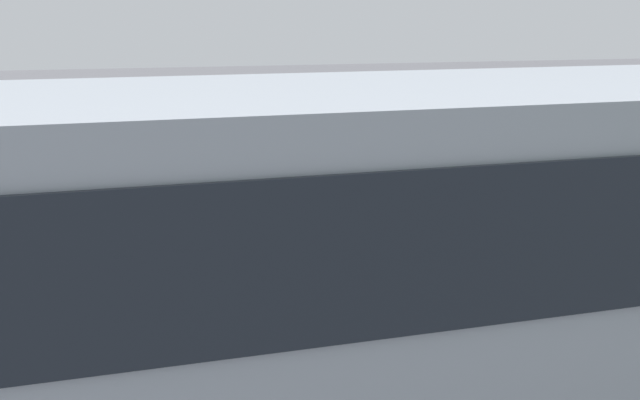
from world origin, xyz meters
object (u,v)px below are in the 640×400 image
spectator_far_left (540,236)px  spectator_right (251,265)px  tour_bus (489,281)px  parked_motorcycle_silver (304,324)px  spectator_centre (341,247)px  spectator_left (438,244)px  stunt_motorcycle (232,173)px  traffic_cone (337,208)px

spectator_far_left → spectator_right: size_ratio=1.04×
tour_bus → parked_motorcycle_silver: size_ratio=5.27×
spectator_centre → spectator_right: spectator_right is taller
parked_motorcycle_silver → spectator_right: bearing=-51.0°
spectator_left → stunt_motorcycle: spectator_left is taller
spectator_right → traffic_cone: spectator_right is taller
spectator_left → parked_motorcycle_silver: size_ratio=0.84×
spectator_left → traffic_cone: bearing=-89.4°
traffic_cone → spectator_far_left: bearing=107.1°
tour_bus → spectator_far_left: (-2.11, -2.69, -0.60)m
tour_bus → stunt_motorcycle: tour_bus is taller
spectator_far_left → spectator_left: 1.33m
spectator_far_left → spectator_right: bearing=0.6°
spectator_far_left → tour_bus: bearing=52.0°
spectator_left → stunt_motorcycle: 5.02m
spectator_left → parked_motorcycle_silver: spectator_left is taller
traffic_cone → parked_motorcycle_silver: bearing=70.6°
spectator_right → spectator_left: bearing=-177.2°
spectator_centre → stunt_motorcycle: 4.44m
spectator_centre → parked_motorcycle_silver: size_ratio=0.81×
spectator_right → parked_motorcycle_silver: spectator_right is taller
spectator_far_left → spectator_centre: spectator_far_left is taller
spectator_left → traffic_cone: size_ratio=2.74×
spectator_right → parked_motorcycle_silver: 0.91m
spectator_right → parked_motorcycle_silver: size_ratio=0.82×
parked_motorcycle_silver → traffic_cone: bearing=-109.4°
spectator_left → tour_bus: bearing=74.4°
spectator_centre → stunt_motorcycle: bearing=-80.4°
spectator_far_left → parked_motorcycle_silver: size_ratio=0.85×
stunt_motorcycle → tour_bus: bearing=98.6°
spectator_left → spectator_centre: size_ratio=1.04×
spectator_centre → stunt_motorcycle: size_ratio=0.86×
spectator_left → spectator_centre: bearing=-13.5°
tour_bus → stunt_motorcycle: size_ratio=5.61×
spectator_left → stunt_motorcycle: size_ratio=0.90×
spectator_left → stunt_motorcycle: (1.89, -4.65, -0.03)m
tour_bus → spectator_centre: tour_bus is taller
parked_motorcycle_silver → spectator_far_left: bearing=-169.0°
spectator_far_left → stunt_motorcycle: 5.72m
spectator_far_left → spectator_left: spectator_far_left is taller
stunt_motorcycle → traffic_cone: bearing=172.4°
spectator_far_left → parked_motorcycle_silver: (3.18, 0.62, -0.56)m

